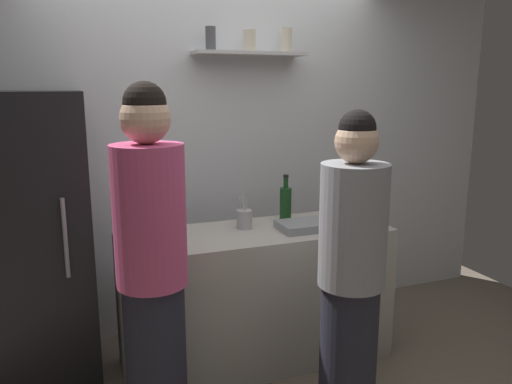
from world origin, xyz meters
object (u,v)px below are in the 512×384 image
object	(u,v)px
refrigerator	(34,240)
utensil_holder	(244,219)
baking_pan	(305,226)
wine_bottle_green_glass	(286,203)
wine_bottle_amber_glass	(368,209)
wine_bottle_dark_glass	(354,201)
person_grey_hoodie	(351,277)
person_pink_top	(152,273)
water_bottle_plastic	(138,234)

from	to	relation	value
refrigerator	utensil_holder	size ratio (longest dim) A/B	7.84
utensil_holder	baking_pan	bearing A→B (deg)	-25.01
refrigerator	baking_pan	distance (m)	1.65
wine_bottle_green_glass	wine_bottle_amber_glass	bearing A→B (deg)	-41.72
wine_bottle_dark_glass	refrigerator	bearing A→B (deg)	172.37
refrigerator	baking_pan	size ratio (longest dim) A/B	5.14
utensil_holder	person_grey_hoodie	bearing A→B (deg)	-72.57
person_pink_top	refrigerator	bearing A→B (deg)	131.05
wine_bottle_amber_glass	person_grey_hoodie	bearing A→B (deg)	-128.99
refrigerator	baking_pan	world-z (taller)	refrigerator
wine_bottle_amber_glass	person_pink_top	size ratio (longest dim) A/B	0.19
wine_bottle_amber_glass	water_bottle_plastic	bearing A→B (deg)	176.91
wine_bottle_green_glass	person_grey_hoodie	distance (m)	0.95
baking_pan	wine_bottle_green_glass	size ratio (longest dim) A/B	1.08
wine_bottle_dark_glass	wine_bottle_green_glass	size ratio (longest dim) A/B	1.07
wine_bottle_dark_glass	person_grey_hoodie	size ratio (longest dim) A/B	0.20
refrigerator	wine_bottle_dark_glass	bearing A→B (deg)	-7.63
baking_pan	utensil_holder	world-z (taller)	utensil_holder
utensil_holder	water_bottle_plastic	world-z (taller)	utensil_holder
baking_pan	person_grey_hoodie	distance (m)	0.70
wine_bottle_dark_glass	wine_bottle_green_glass	xyz separation A→B (m)	(-0.46, 0.12, -0.00)
water_bottle_plastic	wine_bottle_green_glass	bearing A→B (deg)	15.68
wine_bottle_green_glass	water_bottle_plastic	world-z (taller)	wine_bottle_green_glass
wine_bottle_dark_glass	water_bottle_plastic	world-z (taller)	wine_bottle_dark_glass
refrigerator	utensil_holder	bearing A→B (deg)	-10.10
wine_bottle_green_glass	person_pink_top	bearing A→B (deg)	-144.97
wine_bottle_green_glass	person_pink_top	distance (m)	1.25
wine_bottle_green_glass	person_grey_hoodie	size ratio (longest dim) A/B	0.19
wine_bottle_dark_glass	person_grey_hoodie	xyz separation A→B (m)	(-0.51, -0.81, -0.18)
refrigerator	water_bottle_plastic	bearing A→B (deg)	-38.07
baking_pan	utensil_holder	distance (m)	0.39
water_bottle_plastic	wine_bottle_dark_glass	bearing A→B (deg)	6.26
baking_pan	wine_bottle_dark_glass	world-z (taller)	wine_bottle_dark_glass
baking_pan	person_grey_hoodie	world-z (taller)	person_grey_hoodie
refrigerator	person_pink_top	size ratio (longest dim) A/B	0.97
person_pink_top	wine_bottle_dark_glass	bearing A→B (deg)	29.81
water_bottle_plastic	person_grey_hoodie	distance (m)	1.17
utensil_holder	wine_bottle_green_glass	distance (m)	0.34
wine_bottle_dark_glass	person_pink_top	world-z (taller)	person_pink_top
wine_bottle_dark_glass	person_pink_top	distance (m)	1.59
baking_pan	wine_bottle_amber_glass	distance (m)	0.41
person_grey_hoodie	person_pink_top	distance (m)	0.99
refrigerator	person_grey_hoodie	xyz separation A→B (m)	(1.52, -1.08, -0.05)
utensil_holder	wine_bottle_green_glass	bearing A→B (deg)	13.14
refrigerator	wine_bottle_amber_glass	bearing A→B (deg)	-14.47
wine_bottle_dark_glass	wine_bottle_green_glass	bearing A→B (deg)	164.79
wine_bottle_dark_glass	person_grey_hoodie	bearing A→B (deg)	-122.26
refrigerator	wine_bottle_amber_glass	distance (m)	2.05
person_pink_top	water_bottle_plastic	bearing A→B (deg)	98.62
refrigerator	wine_bottle_dark_glass	world-z (taller)	refrigerator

